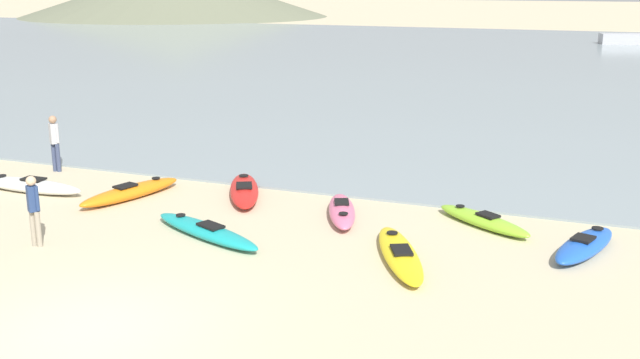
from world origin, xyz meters
TOP-DOWN VIEW (x-y plane):
  - ground_plane at (0.00, 0.00)m, footprint 400.00×400.00m
  - bay_water at (0.00, 43.74)m, footprint 160.00×70.00m
  - kayak_on_sand_0 at (1.80, 7.12)m, footprint 1.61×2.74m
  - kayak_on_sand_1 at (5.08, 7.68)m, footprint 2.60×2.04m
  - kayak_on_sand_2 at (-6.80, 6.17)m, footprint 3.38×0.71m
  - kayak_on_sand_3 at (-0.52, 4.68)m, footprint 3.42×1.93m
  - kayak_on_sand_4 at (-3.88, 6.63)m, footprint 1.44×3.22m
  - kayak_on_sand_5 at (7.34, 6.71)m, footprint 1.48×2.77m
  - kayak_on_sand_6 at (3.86, 4.89)m, footprint 2.08×3.33m
  - kayak_on_sand_7 at (-1.23, 7.93)m, footprint 2.19×3.26m
  - person_near_foreground at (-3.61, 2.86)m, footprint 0.32×0.28m
  - person_near_waterline at (-7.61, 8.23)m, footprint 0.34×0.30m
  - moored_boat_0 at (8.22, 62.16)m, footprint 4.42×2.65m

SIDE VIEW (x-z plane):
  - ground_plane at x=0.00m, z-range 0.00..0.00m
  - bay_water at x=0.00m, z-range 0.00..0.06m
  - kayak_on_sand_6 at x=3.86m, z-range -0.02..0.29m
  - kayak_on_sand_1 at x=5.08m, z-range -0.02..0.32m
  - kayak_on_sand_3 at x=-0.52m, z-range -0.02..0.32m
  - kayak_on_sand_7 at x=-1.23m, z-range -0.02..0.33m
  - kayak_on_sand_0 at x=1.80m, z-range -0.02..0.36m
  - kayak_on_sand_5 at x=7.34m, z-range -0.02..0.37m
  - kayak_on_sand_2 at x=-6.80m, z-range -0.02..0.38m
  - kayak_on_sand_4 at x=-3.88m, z-range -0.02..0.38m
  - moored_boat_0 at x=8.22m, z-range 0.06..0.96m
  - person_near_foreground at x=-3.61m, z-range 0.11..1.67m
  - person_near_waterline at x=-7.61m, z-range 0.12..1.81m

